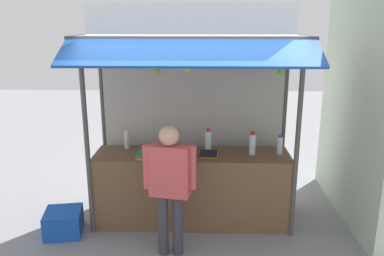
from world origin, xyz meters
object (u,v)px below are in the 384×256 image
Objects in this scene: banana_bunch_inner_left at (187,66)px; vendor_person at (170,179)px; plastic_crate at (64,222)px; water_bottle_mid_right at (127,140)px; magazine_stack_back_right at (145,155)px; banana_bunch_leftmost at (281,69)px; water_bottle_rear_center at (280,145)px; magazine_stack_left at (170,153)px; banana_bunch_inner_right at (157,69)px; magazine_stack_mid_left at (209,154)px; water_bottle_far_right at (252,144)px; water_bottle_far_left at (208,140)px.

banana_bunch_inner_left reaches higher than vendor_person.
banana_bunch_inner_left is 0.60× the size of plastic_crate.
water_bottle_mid_right is 1.32m from plastic_crate.
plastic_crate is (-0.74, -0.59, -0.92)m from water_bottle_mid_right.
magazine_stack_back_right is at bearing 12.35° from plastic_crate.
water_bottle_mid_right is 0.90× the size of banana_bunch_inner_left.
banana_bunch_leftmost reaches higher than magazine_stack_back_right.
magazine_stack_left is (-1.43, -0.06, -0.10)m from water_bottle_rear_center.
vendor_person reaches higher than water_bottle_rear_center.
banana_bunch_leftmost is 1.74m from vendor_person.
banana_bunch_leftmost is (1.38, 0.00, -0.00)m from banana_bunch_inner_right.
plastic_crate is (-2.76, -0.42, -0.93)m from water_bottle_rear_center.
banana_bunch_inner_left reaches higher than water_bottle_rear_center.
water_bottle_rear_center reaches higher than magazine_stack_mid_left.
banana_bunch_inner_left is at bearing -26.23° from magazine_stack_back_right.
banana_bunch_inner_left reaches higher than magazine_stack_mid_left.
banana_bunch_inner_right is 0.19× the size of vendor_person.
banana_bunch_inner_right is (0.21, -0.27, 1.13)m from magazine_stack_back_right.
water_bottle_far_right is 0.36m from water_bottle_rear_center.
vendor_person is (0.07, -0.76, -0.05)m from magazine_stack_left.
water_bottle_mid_right is at bearing 129.45° from magazine_stack_back_right.
water_bottle_rear_center reaches higher than water_bottle_mid_right.
magazine_stack_back_right is (0.30, -0.37, -0.08)m from water_bottle_mid_right.
magazine_stack_back_right reaches higher than plastic_crate.
banana_bunch_inner_right reaches higher than magazine_stack_left.
water_bottle_far_right is 2.62m from plastic_crate.
water_bottle_far_right is 1.60m from banana_bunch_inner_right.
water_bottle_mid_right is 1.51m from banana_bunch_inner_left.
magazine_stack_back_right is at bearing -50.55° from water_bottle_mid_right.
magazine_stack_back_right is 1.03× the size of magazine_stack_left.
water_bottle_rear_center is 0.84× the size of magazine_stack_left.
magazine_stack_left is 0.20× the size of vendor_person.
magazine_stack_mid_left is 0.51m from magazine_stack_left.
magazine_stack_mid_left is (1.11, -0.27, -0.09)m from water_bottle_mid_right.
water_bottle_far_right reaches higher than magazine_stack_back_right.
magazine_stack_mid_left is 0.85m from vendor_person.
magazine_stack_left is 1.77m from banana_bunch_leftmost.
banana_bunch_inner_right reaches higher than plastic_crate.
banana_bunch_leftmost is (0.22, -0.44, 1.01)m from water_bottle_far_right.
plastic_crate is (-1.34, -0.36, -0.83)m from magazine_stack_left.
water_bottle_far_right reaches higher than magazine_stack_left.
water_bottle_far_left reaches higher than water_bottle_far_right.
water_bottle_far_right is at bearing 21.00° from banana_bunch_inner_right.
plastic_crate is at bearing -164.01° from water_bottle_far_left.
water_bottle_mid_right is 0.75× the size of magazine_stack_back_right.
water_bottle_mid_right is 0.15× the size of vendor_person.
water_bottle_far_left is 1.10m from water_bottle_mid_right.
banana_bunch_leftmost reaches higher than plastic_crate.
water_bottle_mid_right is 2.25m from banana_bunch_leftmost.
plastic_crate is at bearing -170.53° from water_bottle_far_right.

